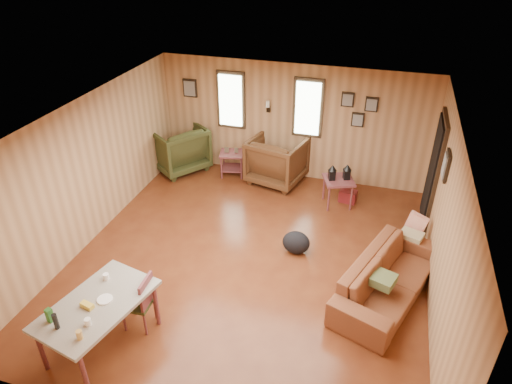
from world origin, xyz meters
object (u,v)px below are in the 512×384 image
recliner_brown (277,158)px  dining_table (96,308)px  side_table (339,178)px  sofa (390,273)px  recliner_green (178,146)px  end_table (232,160)px

recliner_brown → dining_table: bearing=90.7°
recliner_brown → dining_table: 4.95m
side_table → dining_table: 4.88m
sofa → side_table: 2.51m
sofa → side_table: (-1.04, 2.28, 0.16)m
recliner_brown → side_table: recliner_brown is taller
recliner_green → side_table: (3.52, -0.50, 0.04)m
sofa → dining_table: 3.96m
end_table → dining_table: bearing=-90.8°
sofa → recliner_green: recliner_green is taller
recliner_brown → recliner_green: bearing=15.0°
recliner_brown → end_table: recliner_brown is taller
end_table → side_table: side_table is taller
sofa → end_table: size_ratio=3.40×
recliner_green → end_table: 1.22m
recliner_brown → end_table: bearing=13.7°
side_table → dining_table: size_ratio=0.54×
recliner_green → dining_table: recliner_green is taller
sofa → dining_table: dining_table is taller
sofa → recliner_green: 5.34m
sofa → end_table: bearing=69.8°
recliner_green → end_table: recliner_green is taller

